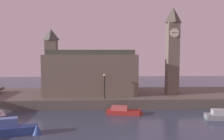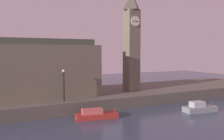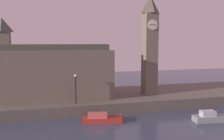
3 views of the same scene
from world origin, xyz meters
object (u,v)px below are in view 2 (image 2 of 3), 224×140
Objects in this scene: clock_tower at (132,41)px; boat_dinghy_red at (101,114)px; boat_cruiser_grey at (203,108)px; streetlamp at (64,81)px; parliament_hall at (34,69)px.

clock_tower is 13.89m from boat_dinghy_red.
streetlamp is at bearing 156.52° from boat_cruiser_grey.
clock_tower is 12.99m from streetlamp.
streetlamp is at bearing 129.97° from boat_dinghy_red.
streetlamp reaches higher than boat_cruiser_grey.
parliament_hall is (-14.05, 1.12, -3.81)m from clock_tower.
clock_tower is 13.82m from boat_cruiser_grey.
streetlamp is (2.57, -4.41, -1.32)m from parliament_hall.
boat_dinghy_red is at bearing -140.18° from clock_tower.
parliament_hall is at bearing 124.98° from boat_dinghy_red.
boat_cruiser_grey is at bearing -23.48° from streetlamp.
streetlamp is at bearing -164.01° from clock_tower.
clock_tower is 2.66× the size of boat_dinghy_red.
boat_dinghy_red is at bearing -50.03° from streetlamp.
boat_cruiser_grey is (15.56, -6.76, -3.43)m from streetlamp.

